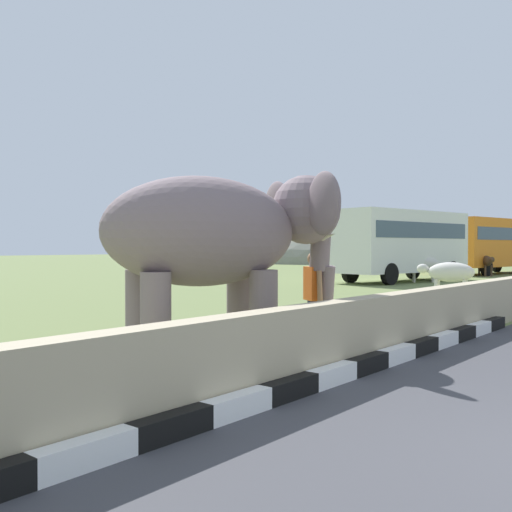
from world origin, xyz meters
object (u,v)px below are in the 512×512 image
elephant (223,235)px  bus_orange (492,241)px  person_handler (314,294)px  cow_far (486,261)px  cow_near (422,265)px  cow_mid (450,273)px  bus_white (402,240)px

elephant → bus_orange: 32.21m
elephant → bus_orange: bearing=10.5°
person_handler → bus_orange: bus_orange is taller
elephant → cow_far: 28.85m
bus_orange → cow_far: (-3.31, -0.68, -1.21)m
person_handler → cow_near: (18.65, 6.20, -0.06)m
cow_near → person_handler: bearing=-161.6°
elephant → cow_near: bearing=15.4°
cow_mid → cow_far: same height
cow_far → bus_orange: bearing=11.5°
cow_far → cow_mid: bearing=-165.8°
bus_white → cow_mid: (-7.93, -5.48, -1.21)m
person_handler → cow_far: size_ratio=0.97×
elephant → cow_near: 21.10m
elephant → cow_far: size_ratio=2.36×
cow_mid → bus_white: bearing=34.7°
elephant → person_handler: size_ratio=2.43×
bus_orange → cow_far: size_ratio=5.50×
bus_white → bus_orange: bearing=-3.8°
bus_orange → cow_far: 3.59m
person_handler → elephant: bearing=160.5°
elephant → bus_orange: bus_orange is taller
elephant → person_handler: elephant is taller
elephant → person_handler: bearing=-19.5°
elephant → bus_white: 21.34m
bus_white → bus_orange: same height
person_handler → bus_orange: 30.71m
bus_white → cow_mid: 9.71m
bus_white → cow_far: 8.30m
elephant → cow_near: (20.31, 5.61, -1.06)m
bus_white → cow_far: size_ratio=4.95×
bus_orange → cow_near: 11.42m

